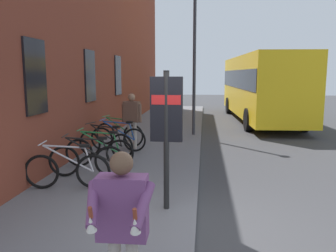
{
  "coord_description": "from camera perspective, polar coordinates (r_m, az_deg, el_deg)",
  "views": [
    {
      "loc": [
        -4.97,
        -0.1,
        2.46
      ],
      "look_at": [
        2.3,
        0.68,
        1.34
      ],
      "focal_mm": 36.48,
      "sensor_mm": 36.0,
      "label": 1
    }
  ],
  "objects": [
    {
      "name": "ground",
      "position": [
        11.28,
        10.54,
        -4.06
      ],
      "size": [
        60.0,
        60.0,
        0.0
      ],
      "primitive_type": "plane",
      "color": "#38383A"
    },
    {
      "name": "sidewalk_pavement",
      "position": [
        13.32,
        -1.99,
        -1.69
      ],
      "size": [
        24.0,
        3.5,
        0.12
      ],
      "primitive_type": "cube",
      "color": "slate",
      "rests_on": "ground"
    },
    {
      "name": "station_facade",
      "position": [
        14.61,
        -9.8,
        15.5
      ],
      "size": [
        22.0,
        0.65,
        8.45
      ],
      "color": "brown",
      "rests_on": "ground"
    },
    {
      "name": "bicycle_under_window",
      "position": [
        7.34,
        -16.4,
        -7.1
      ],
      "size": [
        0.48,
        1.76,
        0.97
      ],
      "color": "black",
      "rests_on": "sidewalk_pavement"
    },
    {
      "name": "bicycle_end_of_row",
      "position": [
        8.08,
        -13.32,
        -5.54
      ],
      "size": [
        0.48,
        1.77,
        0.97
      ],
      "color": "black",
      "rests_on": "sidewalk_pavement"
    },
    {
      "name": "bicycle_leaning_wall",
      "position": [
        8.82,
        -11.34,
        -4.27
      ],
      "size": [
        0.48,
        1.77,
        0.97
      ],
      "color": "black",
      "rests_on": "sidewalk_pavement"
    },
    {
      "name": "bicycle_beside_lamp",
      "position": [
        9.78,
        -10.37,
        -2.96
      ],
      "size": [
        0.65,
        1.72,
        0.97
      ],
      "color": "black",
      "rests_on": "sidewalk_pavement"
    },
    {
      "name": "bicycle_mid_rack",
      "position": [
        10.55,
        -8.32,
        -2.06
      ],
      "size": [
        0.48,
        1.77,
        0.97
      ],
      "color": "black",
      "rests_on": "sidewalk_pavement"
    },
    {
      "name": "bicycle_by_door",
      "position": [
        11.37,
        -8.13,
        -1.28
      ],
      "size": [
        0.61,
        1.73,
        0.97
      ],
      "color": "black",
      "rests_on": "sidewalk_pavement"
    },
    {
      "name": "transit_info_sign",
      "position": [
        5.77,
        -0.27,
        1.29
      ],
      "size": [
        0.11,
        0.55,
        2.4
      ],
      "color": "black",
      "rests_on": "sidewalk_pavement"
    },
    {
      "name": "city_bus",
      "position": [
        18.58,
        15.18,
        6.72
      ],
      "size": [
        10.62,
        3.12,
        3.35
      ],
      "color": "yellow",
      "rests_on": "ground"
    },
    {
      "name": "pedestrian_by_facade",
      "position": [
        10.74,
        -6.08,
        1.8
      ],
      "size": [
        0.34,
        0.65,
        1.74
      ],
      "color": "#B2A599",
      "rests_on": "sidewalk_pavement"
    },
    {
      "name": "tourist_with_hotdogs",
      "position": [
        3.31,
        -7.68,
        -14.99
      ],
      "size": [
        0.56,
        0.63,
        1.64
      ],
      "color": "#B2A599",
      "rests_on": "sidewalk_pavement"
    },
    {
      "name": "street_lamp",
      "position": [
        13.2,
        4.45,
        13.14
      ],
      "size": [
        0.28,
        0.28,
        5.75
      ],
      "color": "#333338",
      "rests_on": "sidewalk_pavement"
    }
  ]
}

